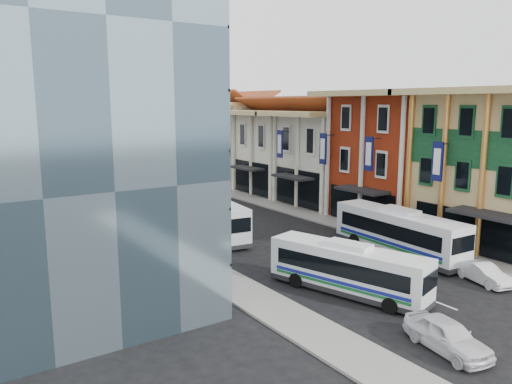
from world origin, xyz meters
TOP-DOWN VIEW (x-y plane):
  - ground at (0.00, 0.00)m, footprint 200.00×200.00m
  - sidewalk_right at (8.50, 22.00)m, footprint 3.00×90.00m
  - sidewalk_left at (-8.50, 22.00)m, footprint 3.00×90.00m
  - shophouse_red at (14.00, 17.00)m, footprint 8.00×10.00m
  - shophouse_cream_near at (14.00, 26.50)m, footprint 8.00×9.00m
  - shophouse_cream_mid at (14.00, 35.50)m, footprint 8.00×9.00m
  - shophouse_cream_far at (14.00, 46.00)m, footprint 8.00×12.00m
  - office_tower at (-17.00, 19.00)m, footprint 12.00×26.00m
  - office_block_far at (-16.00, 42.00)m, footprint 10.00×18.00m
  - bus_left_near at (-3.35, 5.17)m, footprint 5.08×10.28m
  - bus_left_far at (-3.71, 21.55)m, footprint 4.05×11.56m
  - bus_right at (5.50, 8.81)m, footprint 3.12×11.39m
  - sedan_left at (-4.56, -2.60)m, footprint 2.59×4.76m
  - sedan_right at (5.12, 1.57)m, footprint 2.31×4.15m

SIDE VIEW (x-z plane):
  - ground at x=0.00m, z-range 0.00..0.00m
  - sidewalk_right at x=8.50m, z-range 0.00..0.15m
  - sidewalk_left at x=-8.50m, z-range 0.00..0.15m
  - sedan_right at x=5.12m, z-range 0.00..1.30m
  - sedan_left at x=-4.56m, z-range 0.00..1.53m
  - bus_left_near at x=-3.35m, z-range 0.00..3.22m
  - bus_right at x=5.50m, z-range 0.00..3.62m
  - bus_left_far at x=-3.71m, z-range 0.00..3.63m
  - shophouse_cream_near at x=14.00m, z-range 0.00..10.00m
  - shophouse_cream_mid at x=14.00m, z-range 0.00..10.00m
  - shophouse_cream_far at x=14.00m, z-range 0.00..11.00m
  - shophouse_red at x=14.00m, z-range 0.00..12.00m
  - office_block_far at x=-16.00m, z-range 0.00..14.00m
  - office_tower at x=-17.00m, z-range 0.00..30.00m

